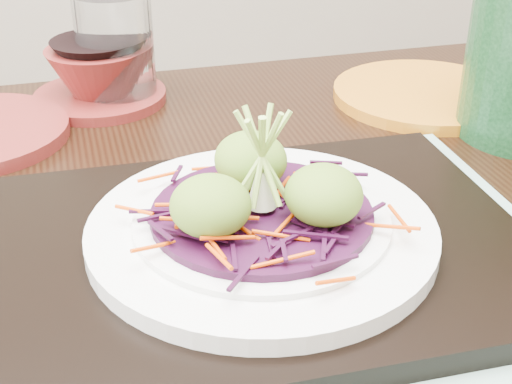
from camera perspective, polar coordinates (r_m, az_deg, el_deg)
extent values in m
cube|color=black|center=(0.53, -2.12, -6.15)|extent=(1.23, 0.87, 0.04)
cube|color=#7B9F90|center=(0.50, 0.45, -5.51)|extent=(0.44, 0.35, 0.00)
cube|color=black|center=(0.49, 0.45, -4.54)|extent=(0.38, 0.29, 0.02)
cylinder|color=silver|center=(0.49, 0.46, -3.10)|extent=(0.24, 0.24, 0.01)
cylinder|color=silver|center=(0.48, 0.46, -2.29)|extent=(0.17, 0.17, 0.01)
cylinder|color=black|center=(0.48, 0.46, -1.73)|extent=(0.15, 0.15, 0.01)
ellipsoid|color=#507623|center=(0.45, -3.62, -1.15)|extent=(0.06, 0.06, 0.04)
ellipsoid|color=#507623|center=(0.46, 5.46, -0.26)|extent=(0.06, 0.06, 0.04)
ellipsoid|color=#507623|center=(0.50, -0.41, 2.55)|extent=(0.06, 0.06, 0.04)
cylinder|color=white|center=(0.77, -11.16, 11.20)|extent=(0.10, 0.10, 0.11)
cylinder|color=#5C1816|center=(0.79, -12.35, 7.44)|extent=(0.17, 0.17, 0.01)
cylinder|color=#A96012|center=(0.80, 13.40, 7.62)|extent=(0.26, 0.26, 0.01)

